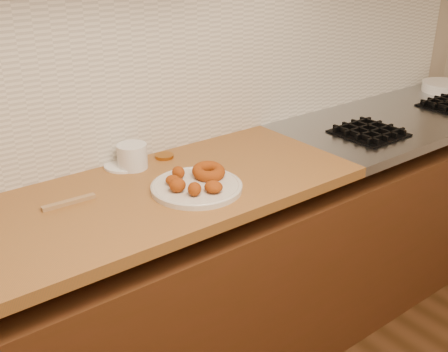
{
  "coord_description": "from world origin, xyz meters",
  "views": [
    {
      "loc": [
        -0.99,
        0.29,
        1.67
      ],
      "look_at": [
        -0.0,
        1.58,
        0.93
      ],
      "focal_mm": 42.0,
      "sensor_mm": 36.0,
      "label": 1
    }
  ],
  "objects_px": {
    "donut_plate": "(197,187)",
    "ring_donut": "(208,171)",
    "plate_stack": "(445,87)",
    "plastic_tub": "(132,156)"
  },
  "relations": [
    {
      "from": "donut_plate",
      "to": "ring_donut",
      "type": "relative_size",
      "value": 2.66
    },
    {
      "from": "ring_donut",
      "to": "plate_stack",
      "type": "height_order",
      "value": "ring_donut"
    },
    {
      "from": "donut_plate",
      "to": "plate_stack",
      "type": "height_order",
      "value": "plate_stack"
    },
    {
      "from": "donut_plate",
      "to": "ring_donut",
      "type": "height_order",
      "value": "ring_donut"
    },
    {
      "from": "donut_plate",
      "to": "plastic_tub",
      "type": "height_order",
      "value": "plastic_tub"
    },
    {
      "from": "ring_donut",
      "to": "plastic_tub",
      "type": "xyz_separation_m",
      "value": [
        -0.15,
        0.26,
        0.01
      ]
    },
    {
      "from": "plastic_tub",
      "to": "plate_stack",
      "type": "bearing_deg",
      "value": -2.91
    },
    {
      "from": "donut_plate",
      "to": "plastic_tub",
      "type": "xyz_separation_m",
      "value": [
        -0.08,
        0.29,
        0.04
      ]
    },
    {
      "from": "plate_stack",
      "to": "ring_donut",
      "type": "bearing_deg",
      "value": -174.43
    },
    {
      "from": "ring_donut",
      "to": "donut_plate",
      "type": "bearing_deg",
      "value": -157.02
    }
  ]
}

